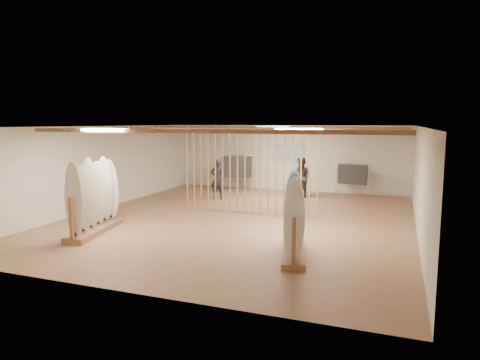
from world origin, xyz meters
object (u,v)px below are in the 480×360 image
at_px(clothing_rack_b, 353,175).
at_px(shopper_a, 218,177).
at_px(rack_right, 294,228).
at_px(shopper_b, 302,175).
at_px(rack_left, 94,208).
at_px(clothing_rack_a, 237,167).

height_order(clothing_rack_b, shopper_a, shopper_a).
bearing_deg(rack_right, shopper_b, 87.74).
height_order(rack_left, shopper_b, rack_left).
xyz_separation_m(clothing_rack_a, clothing_rack_b, (4.90, 0.12, -0.15)).
bearing_deg(clothing_rack_b, clothing_rack_a, -170.50).
height_order(rack_left, clothing_rack_a, rack_left).
height_order(rack_left, rack_right, rack_left).
height_order(rack_left, clothing_rack_b, rack_left).
distance_m(clothing_rack_a, shopper_a, 2.37).
bearing_deg(rack_right, clothing_rack_b, 73.74).
bearing_deg(clothing_rack_b, rack_right, -84.86).
bearing_deg(clothing_rack_a, rack_right, -84.98).
distance_m(rack_left, shopper_a, 5.89).
bearing_deg(shopper_a, rack_left, 76.70).
bearing_deg(rack_left, clothing_rack_b, 42.47).
xyz_separation_m(rack_left, shopper_b, (3.98, 7.26, 0.23)).
relative_size(rack_left, clothing_rack_b, 1.85).
distance_m(shopper_a, shopper_b, 3.27).
distance_m(rack_right, clothing_rack_a, 9.34).
bearing_deg(shopper_b, clothing_rack_a, -162.34).
height_order(rack_right, clothing_rack_b, rack_right).
height_order(clothing_rack_a, shopper_b, shopper_b).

